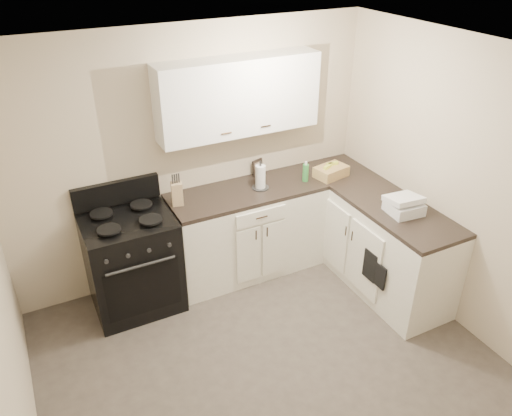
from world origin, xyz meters
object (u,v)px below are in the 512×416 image
wicker_basket (331,172)px  countertop_grill (404,208)px  paper_towel (260,177)px  knife_block (177,194)px  stove (133,264)px

wicker_basket → countertop_grill: wicker_basket is taller
wicker_basket → countertop_grill: 0.93m
paper_towel → wicker_basket: (0.77, -0.10, -0.07)m
knife_block → paper_towel: size_ratio=0.92×
knife_block → wicker_basket: bearing=7.1°
stove → wicker_basket: 2.17m
stove → countertop_grill: (2.27, -1.01, 0.53)m
paper_towel → countertop_grill: (0.93, -1.01, -0.07)m
paper_towel → countertop_grill: bearing=-47.3°
knife_block → wicker_basket: 1.61m
stove → paper_towel: bearing=0.2°
countertop_grill → wicker_basket: bearing=105.3°
stove → knife_block: 0.78m
knife_block → countertop_grill: knife_block is taller
wicker_basket → countertop_grill: (0.16, -0.92, -0.00)m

